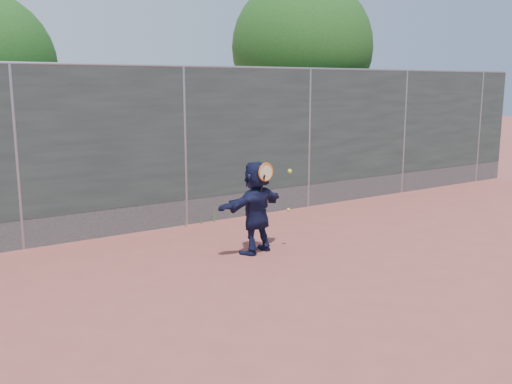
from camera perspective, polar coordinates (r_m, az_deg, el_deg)
ground at (r=8.28m, az=4.24°, el=-8.16°), size 80.00×80.00×0.00m
player at (r=9.10m, az=0.00°, el=-1.53°), size 1.45×0.78×1.49m
ball_ground at (r=12.21m, az=3.27°, el=-1.77°), size 0.07×0.07×0.07m
fence at (r=10.86m, az=-7.11°, el=4.88°), size 20.00×0.06×3.03m
swing_action at (r=8.87m, az=1.21°, el=1.91°), size 0.59×0.19×0.51m
tree_right at (r=15.27m, az=5.05°, el=13.77°), size 3.78×3.60×5.39m
weed_clump at (r=11.13m, az=-5.31°, el=-2.51°), size 0.68×0.07×0.30m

